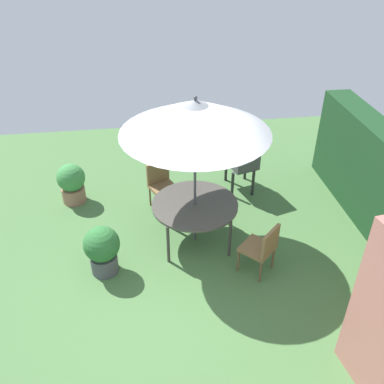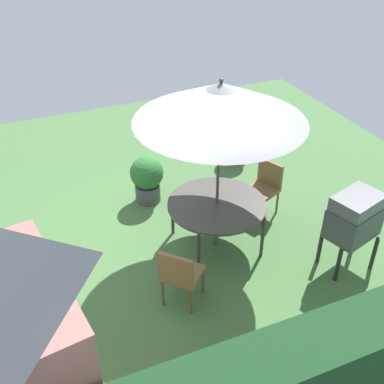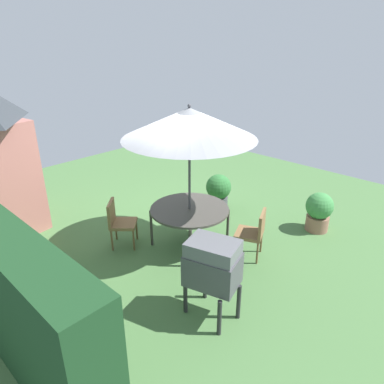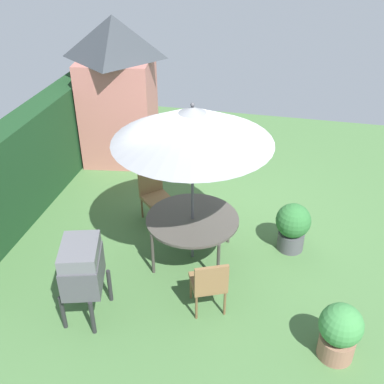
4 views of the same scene
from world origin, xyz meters
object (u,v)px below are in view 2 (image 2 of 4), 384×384
Objects in this scene: bbq_grill at (354,218)px; chair_near_shed at (265,185)px; potted_plant_by_shed at (147,178)px; chair_far_side at (180,273)px; potted_plant_by_grill at (238,141)px; patio_table at (217,206)px; patio_umbrella at (221,102)px.

bbq_grill is 1.71m from chair_near_shed.
chair_near_shed is at bearing 147.75° from potted_plant_by_shed.
chair_far_side is at bearing 34.27° from chair_near_shed.
potted_plant_by_grill is (-0.40, -1.72, -0.09)m from chair_near_shed.
chair_near_shed is 1.11× the size of potted_plant_by_grill.
chair_far_side is 2.48m from potted_plant_by_shed.
chair_near_shed reaches higher than potted_plant_by_shed.
patio_table is 1.72× the size of potted_plant_by_shed.
patio_umbrella is at bearing 110.42° from potted_plant_by_shed.
patio_table is at bearing -36.96° from bbq_grill.
patio_table is at bearing -56.31° from patio_umbrella.
patio_table is 1.61× the size of chair_near_shed.
patio_table is 1.66m from potted_plant_by_shed.
patio_table is 1.61× the size of chair_far_side.
potted_plant_by_shed is at bearing -69.58° from patio_umbrella.
patio_umbrella is 3.15× the size of potted_plant_by_shed.
patio_umbrella is 2.17m from chair_near_shed.
potted_plant_by_shed is (0.57, -1.54, -1.87)m from patio_umbrella.
patio_umbrella is 2.21× the size of bbq_grill.
patio_umbrella is at bearing -135.97° from chair_far_side.
potted_plant_by_grill is (0.02, -3.35, -0.42)m from bbq_grill.
bbq_grill reaches higher than chair_far_side.
bbq_grill is at bearing 90.39° from potted_plant_by_grill.
chair_far_side is (0.95, 0.91, -1.81)m from patio_umbrella.
chair_near_shed reaches higher than potted_plant_by_grill.
potted_plant_by_shed is 1.04× the size of potted_plant_by_grill.
chair_near_shed and chair_far_side have the same top height.
patio_umbrella reaches higher than potted_plant_by_grill.
bbq_grill reaches higher than chair_near_shed.
potted_plant_by_grill is at bearing -128.17° from chair_far_side.
bbq_grill is (-1.52, 1.15, 0.14)m from patio_table.
bbq_grill is at bearing 127.98° from potted_plant_by_shed.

